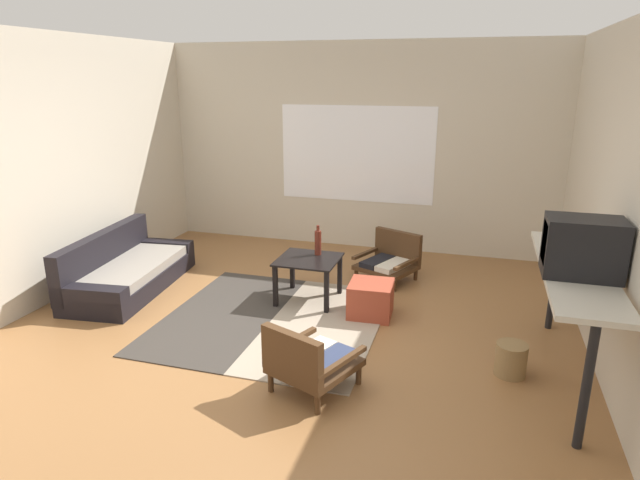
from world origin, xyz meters
TOP-DOWN VIEW (x-y plane):
  - ground_plane at (0.00, 0.00)m, footprint 7.80×7.80m
  - far_wall_with_window at (0.00, 3.06)m, footprint 5.60×0.13m
  - side_wall_right at (2.66, 0.30)m, footprint 0.12×6.60m
  - side_wall_left at (-2.66, 0.30)m, footprint 0.12×6.60m
  - area_rug at (-0.22, 0.44)m, footprint 2.04×2.12m
  - couch at (-2.07, 0.75)m, footprint 0.93×1.80m
  - coffee_table at (-0.03, 1.00)m, footprint 0.62×0.60m
  - armchair_by_window at (0.67, 1.88)m, footprint 0.77×0.73m
  - armchair_striped_foreground at (0.49, -0.64)m, footprint 0.71×0.74m
  - ottoman_orange at (0.66, 0.82)m, footprint 0.44×0.44m
  - console_shelf at (2.32, 0.13)m, footprint 0.48×1.89m
  - crt_television at (2.32, -0.04)m, footprint 0.52×0.34m
  - clay_vase at (2.32, 0.45)m, footprint 0.19×0.19m
  - glass_bottle at (0.02, 1.16)m, footprint 0.07×0.07m
  - wicker_basket at (1.94, 0.05)m, footprint 0.24×0.24m

SIDE VIEW (x-z plane):
  - ground_plane at x=0.00m, z-range 0.00..0.00m
  - area_rug at x=-0.22m, z-range 0.00..0.01m
  - wicker_basket at x=1.94m, z-range 0.00..0.26m
  - ottoman_orange at x=0.66m, z-range 0.00..0.34m
  - couch at x=-2.07m, z-range -0.12..0.51m
  - armchair_by_window at x=0.67m, z-range -0.03..0.51m
  - armchair_striped_foreground at x=0.49m, z-range -0.02..0.54m
  - coffee_table at x=-0.03m, z-range 0.14..0.61m
  - glass_bottle at x=0.02m, z-range 0.44..0.76m
  - console_shelf at x=2.32m, z-range 0.37..1.28m
  - clay_vase at x=2.32m, z-range 0.87..1.16m
  - crt_television at x=2.32m, z-range 0.91..1.33m
  - far_wall_with_window at x=0.00m, z-range 0.00..2.70m
  - side_wall_right at x=2.66m, z-range 0.00..2.70m
  - side_wall_left at x=-2.66m, z-range 0.00..2.70m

